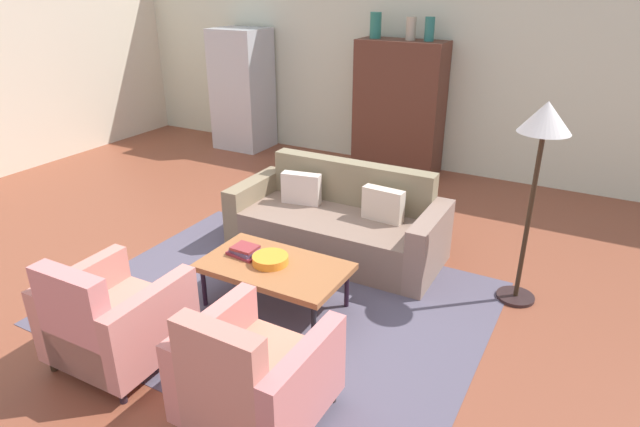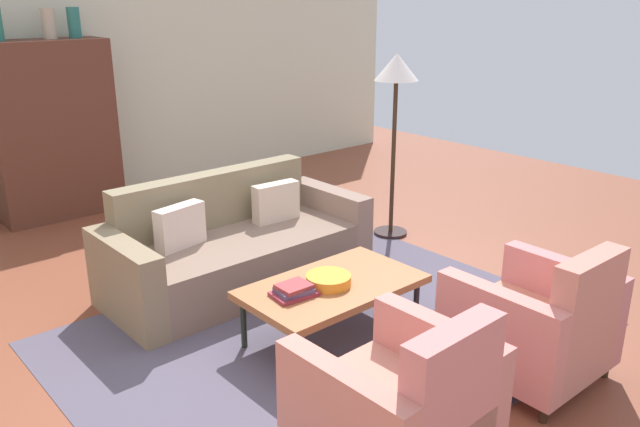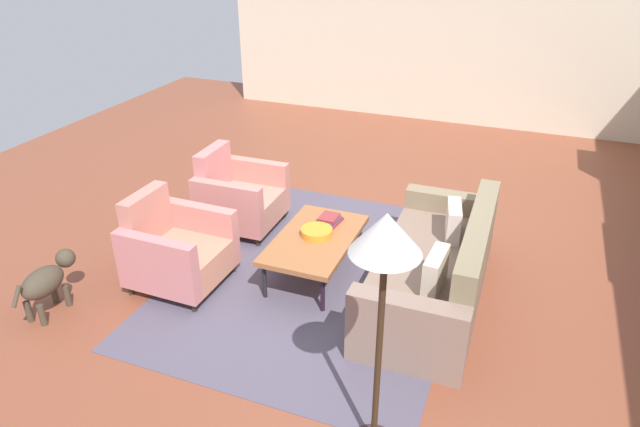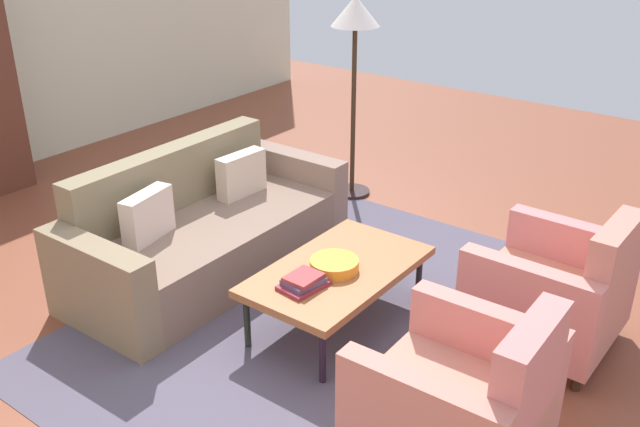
{
  "view_description": "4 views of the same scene",
  "coord_description": "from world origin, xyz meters",
  "px_view_note": "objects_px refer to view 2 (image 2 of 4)",
  "views": [
    {
      "loc": [
        2.5,
        -3.53,
        2.57
      ],
      "look_at": [
        0.42,
        0.23,
        0.67
      ],
      "focal_mm": 30.22,
      "sensor_mm": 36.0,
      "label": 1
    },
    {
      "loc": [
        -2.3,
        -3.18,
        2.21
      ],
      "look_at": [
        0.46,
        -0.01,
        0.77
      ],
      "focal_mm": 35.89,
      "sensor_mm": 36.0,
      "label": 2
    },
    {
      "loc": [
        4.57,
        1.38,
        3.05
      ],
      "look_at": [
        0.46,
        -0.21,
        0.75
      ],
      "focal_mm": 31.69,
      "sensor_mm": 36.0,
      "label": 3
    },
    {
      "loc": [
        -2.8,
        -2.52,
        2.54
      ],
      "look_at": [
        0.41,
        -0.11,
        0.66
      ],
      "focal_mm": 39.86,
      "sensor_mm": 36.0,
      "label": 4
    }
  ],
  "objects_px": {
    "book_stack": "(294,291)",
    "vase_round": "(49,24)",
    "vase_small": "(74,23)",
    "cabinet": "(53,130)",
    "armchair_left": "(403,408)",
    "floor_lamp": "(396,84)",
    "armchair_right": "(539,327)",
    "couch": "(233,248)",
    "coffee_table": "(333,288)",
    "fruit_bowl": "(329,280)"
  },
  "relations": [
    {
      "from": "armchair_right",
      "to": "fruit_bowl",
      "type": "bearing_deg",
      "value": 119.38
    },
    {
      "from": "cabinet",
      "to": "vase_round",
      "type": "xyz_separation_m",
      "value": [
        0.1,
        -0.0,
        1.05
      ]
    },
    {
      "from": "vase_small",
      "to": "floor_lamp",
      "type": "height_order",
      "value": "vase_small"
    },
    {
      "from": "vase_round",
      "to": "vase_small",
      "type": "height_order",
      "value": "vase_small"
    },
    {
      "from": "cabinet",
      "to": "vase_round",
      "type": "distance_m",
      "value": 1.05
    },
    {
      "from": "coffee_table",
      "to": "cabinet",
      "type": "relative_size",
      "value": 0.67
    },
    {
      "from": "armchair_right",
      "to": "floor_lamp",
      "type": "distance_m",
      "value": 2.78
    },
    {
      "from": "book_stack",
      "to": "vase_round",
      "type": "distance_m",
      "value": 4.08
    },
    {
      "from": "armchair_left",
      "to": "coffee_table",
      "type": "bearing_deg",
      "value": 61.82
    },
    {
      "from": "couch",
      "to": "vase_small",
      "type": "bearing_deg",
      "value": -88.91
    },
    {
      "from": "couch",
      "to": "cabinet",
      "type": "height_order",
      "value": "cabinet"
    },
    {
      "from": "couch",
      "to": "floor_lamp",
      "type": "height_order",
      "value": "floor_lamp"
    },
    {
      "from": "armchair_right",
      "to": "vase_round",
      "type": "relative_size",
      "value": 3.02
    },
    {
      "from": "couch",
      "to": "coffee_table",
      "type": "xyz_separation_m",
      "value": [
        0.0,
        -1.19,
        0.08
      ]
    },
    {
      "from": "vase_small",
      "to": "vase_round",
      "type": "bearing_deg",
      "value": 180.0
    },
    {
      "from": "fruit_bowl",
      "to": "book_stack",
      "type": "height_order",
      "value": "book_stack"
    },
    {
      "from": "book_stack",
      "to": "vase_small",
      "type": "height_order",
      "value": "vase_small"
    },
    {
      "from": "book_stack",
      "to": "vase_round",
      "type": "height_order",
      "value": "vase_round"
    },
    {
      "from": "cabinet",
      "to": "armchair_left",
      "type": "bearing_deg",
      "value": -92.03
    },
    {
      "from": "book_stack",
      "to": "cabinet",
      "type": "relative_size",
      "value": 0.17
    },
    {
      "from": "armchair_left",
      "to": "cabinet",
      "type": "bearing_deg",
      "value": 86.96
    },
    {
      "from": "armchair_right",
      "to": "fruit_bowl",
      "type": "height_order",
      "value": "armchair_right"
    },
    {
      "from": "coffee_table",
      "to": "armchair_right",
      "type": "bearing_deg",
      "value": -62.81
    },
    {
      "from": "couch",
      "to": "fruit_bowl",
      "type": "relative_size",
      "value": 7.05
    },
    {
      "from": "couch",
      "to": "floor_lamp",
      "type": "xyz_separation_m",
      "value": [
        1.76,
        -0.08,
        1.16
      ]
    },
    {
      "from": "armchair_right",
      "to": "book_stack",
      "type": "bearing_deg",
      "value": 128.11
    },
    {
      "from": "vase_small",
      "to": "cabinet",
      "type": "bearing_deg",
      "value": 179.23
    },
    {
      "from": "armchair_right",
      "to": "vase_round",
      "type": "xyz_separation_m",
      "value": [
        -0.92,
        4.98,
        1.6
      ]
    },
    {
      "from": "couch",
      "to": "book_stack",
      "type": "relative_size",
      "value": 7.07
    },
    {
      "from": "couch",
      "to": "armchair_left",
      "type": "height_order",
      "value": "armchair_left"
    },
    {
      "from": "fruit_bowl",
      "to": "cabinet",
      "type": "relative_size",
      "value": 0.17
    },
    {
      "from": "coffee_table",
      "to": "floor_lamp",
      "type": "xyz_separation_m",
      "value": [
        1.76,
        1.1,
        1.08
      ]
    },
    {
      "from": "couch",
      "to": "floor_lamp",
      "type": "distance_m",
      "value": 2.11
    },
    {
      "from": "cabinet",
      "to": "vase_small",
      "type": "distance_m",
      "value": 1.11
    },
    {
      "from": "armchair_left",
      "to": "fruit_bowl",
      "type": "distance_m",
      "value": 1.3
    },
    {
      "from": "coffee_table",
      "to": "floor_lamp",
      "type": "distance_m",
      "value": 2.34
    },
    {
      "from": "armchair_left",
      "to": "armchair_right",
      "type": "xyz_separation_m",
      "value": [
        1.2,
        -0.0,
        0.0
      ]
    },
    {
      "from": "armchair_left",
      "to": "floor_lamp",
      "type": "bearing_deg",
      "value": 42.89
    },
    {
      "from": "armchair_right",
      "to": "cabinet",
      "type": "distance_m",
      "value": 5.11
    },
    {
      "from": "armchair_right",
      "to": "armchair_left",
      "type": "bearing_deg",
      "value": -179.23
    },
    {
      "from": "armchair_left",
      "to": "cabinet",
      "type": "relative_size",
      "value": 0.49
    },
    {
      "from": "vase_round",
      "to": "floor_lamp",
      "type": "relative_size",
      "value": 0.17
    },
    {
      "from": "book_stack",
      "to": "vase_round",
      "type": "relative_size",
      "value": 1.02
    },
    {
      "from": "book_stack",
      "to": "floor_lamp",
      "type": "bearing_deg",
      "value": 27.58
    },
    {
      "from": "vase_small",
      "to": "armchair_right",
      "type": "bearing_deg",
      "value": -82.31
    },
    {
      "from": "armchair_right",
      "to": "floor_lamp",
      "type": "relative_size",
      "value": 0.51
    },
    {
      "from": "cabinet",
      "to": "vase_round",
      "type": "relative_size",
      "value": 6.18
    },
    {
      "from": "coffee_table",
      "to": "vase_round",
      "type": "bearing_deg",
      "value": 94.84
    },
    {
      "from": "fruit_bowl",
      "to": "vase_round",
      "type": "height_order",
      "value": "vase_round"
    },
    {
      "from": "book_stack",
      "to": "floor_lamp",
      "type": "relative_size",
      "value": 0.17
    }
  ]
}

